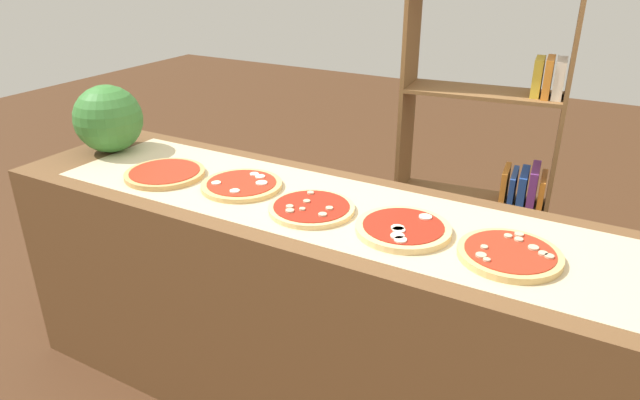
{
  "coord_description": "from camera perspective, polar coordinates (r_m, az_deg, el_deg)",
  "views": [
    {
      "loc": [
        0.91,
        -1.62,
        1.77
      ],
      "look_at": [
        0.0,
        0.0,
        0.93
      ],
      "focal_mm": 32.04,
      "sensor_mm": 36.0,
      "label": 1
    }
  ],
  "objects": [
    {
      "name": "pizza_plain_0",
      "position": [
        2.37,
        -15.23,
        2.57
      ],
      "size": [
        0.32,
        0.32,
        0.02
      ],
      "color": "tan",
      "rests_on": "parchment_paper"
    },
    {
      "name": "bookshelf",
      "position": [
        2.97,
        16.79,
        2.97
      ],
      "size": [
        0.77,
        0.35,
        1.68
      ],
      "color": "brown",
      "rests_on": "ground_plane"
    },
    {
      "name": "pizza_mozzarella_3",
      "position": [
        1.87,
        8.3,
        -2.84
      ],
      "size": [
        0.31,
        0.31,
        0.03
      ],
      "color": "#E5C17F",
      "rests_on": "parchment_paper"
    },
    {
      "name": "pizza_mushroom_2",
      "position": [
        1.99,
        -0.86,
        -0.83
      ],
      "size": [
        0.3,
        0.3,
        0.03
      ],
      "color": "#E5C17F",
      "rests_on": "parchment_paper"
    },
    {
      "name": "pizza_mushroom_4",
      "position": [
        1.8,
        18.4,
        -5.14
      ],
      "size": [
        0.31,
        0.31,
        0.03
      ],
      "color": "#DBB26B",
      "rests_on": "parchment_paper"
    },
    {
      "name": "pizza_mozzarella_1",
      "position": [
        2.2,
        -7.82,
        1.51
      ],
      "size": [
        0.31,
        0.31,
        0.03
      ],
      "color": "#DBB26B",
      "rests_on": "parchment_paper"
    },
    {
      "name": "watermelon",
      "position": [
        2.71,
        -20.39,
        7.61
      ],
      "size": [
        0.3,
        0.3,
        0.3
      ],
      "primitive_type": "sphere",
      "color": "#387A33",
      "rests_on": "counter"
    },
    {
      "name": "counter",
      "position": [
        2.28,
        -0.0,
        -10.97
      ],
      "size": [
        2.58,
        0.68,
        0.91
      ],
      "primitive_type": "cube",
      "color": "brown",
      "rests_on": "ground_plane"
    },
    {
      "name": "parchment_paper",
      "position": [
        2.05,
        -0.0,
        -0.48
      ],
      "size": [
        2.14,
        0.53,
        0.0
      ],
      "primitive_type": "cube",
      "color": "beige",
      "rests_on": "counter"
    },
    {
      "name": "ground_plane",
      "position": [
        2.57,
        -0.0,
        -19.3
      ],
      "size": [
        12.0,
        12.0,
        0.0
      ],
      "primitive_type": "plane",
      "color": "#4C2D19"
    }
  ]
}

